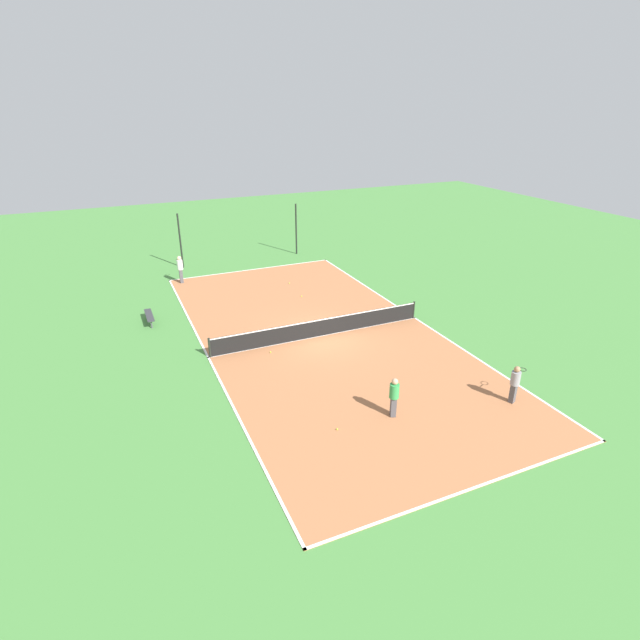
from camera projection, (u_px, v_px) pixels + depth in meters
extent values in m
plane|color=#47843D|center=(320.00, 336.00, 25.19)|extent=(80.00, 80.00, 0.00)
cube|color=#AD6B42|center=(320.00, 336.00, 25.19)|extent=(11.43, 23.66, 0.02)
cube|color=white|center=(208.00, 357.00, 23.08)|extent=(0.10, 23.66, 0.00)
cube|color=white|center=(414.00, 318.00, 27.28)|extent=(0.10, 23.66, 0.00)
cube|color=white|center=(475.00, 487.00, 15.34)|extent=(11.43, 0.10, 0.00)
cube|color=white|center=(252.00, 270.00, 35.03)|extent=(11.43, 0.10, 0.00)
cube|color=white|center=(320.00, 336.00, 25.18)|extent=(11.43, 0.10, 0.00)
cylinder|color=black|center=(210.00, 348.00, 22.93)|extent=(0.10, 0.10, 0.96)
cylinder|color=black|center=(414.00, 310.00, 27.05)|extent=(0.10, 0.10, 0.96)
cube|color=black|center=(320.00, 328.00, 25.00)|extent=(11.13, 0.03, 0.91)
cube|color=white|center=(320.00, 320.00, 24.83)|extent=(11.13, 0.04, 0.06)
cube|color=#333338|center=(149.00, 315.00, 26.58)|extent=(0.36, 1.85, 0.04)
cylinder|color=#4C4C51|center=(152.00, 324.00, 26.02)|extent=(0.08, 0.08, 0.41)
cylinder|color=#4C4C51|center=(148.00, 314.00, 27.32)|extent=(0.08, 0.08, 0.41)
cube|color=#4C4C51|center=(393.00, 407.00, 18.67)|extent=(0.28, 0.31, 0.80)
cylinder|color=green|center=(394.00, 391.00, 18.39)|extent=(0.47, 0.47, 0.56)
sphere|color=tan|center=(395.00, 382.00, 18.23)|extent=(0.24, 0.24, 0.24)
cube|color=#4C4C51|center=(181.00, 276.00, 32.35)|extent=(0.20, 0.25, 0.89)
cylinder|color=white|center=(180.00, 265.00, 32.04)|extent=(0.36, 0.36, 0.63)
sphere|color=beige|center=(179.00, 258.00, 31.86)|extent=(0.27, 0.27, 0.27)
cylinder|color=#262626|center=(179.00, 261.00, 32.24)|extent=(0.03, 0.28, 0.03)
torus|color=black|center=(178.00, 260.00, 32.48)|extent=(0.31, 0.31, 0.02)
cube|color=#4C4C51|center=(513.00, 393.00, 19.53)|extent=(0.31, 0.28, 0.79)
cylinder|color=gray|center=(516.00, 378.00, 19.25)|extent=(0.47, 0.47, 0.56)
sphere|color=#A87A56|center=(517.00, 369.00, 19.09)|extent=(0.24, 0.24, 0.24)
cylinder|color=#262626|center=(520.00, 372.00, 19.41)|extent=(0.27, 0.14, 0.03)
torus|color=black|center=(522.00, 369.00, 19.60)|extent=(0.40, 0.40, 0.02)
sphere|color=#CCE033|center=(337.00, 429.00, 17.99)|extent=(0.07, 0.07, 0.07)
sphere|color=#CCE033|center=(302.00, 296.00, 30.18)|extent=(0.07, 0.07, 0.07)
sphere|color=#CCE033|center=(271.00, 352.00, 23.49)|extent=(0.07, 0.07, 0.07)
sphere|color=#CCE033|center=(289.00, 283.00, 32.33)|extent=(0.07, 0.07, 0.07)
cylinder|color=black|center=(180.00, 241.00, 34.74)|extent=(0.12, 0.12, 3.85)
cylinder|color=black|center=(296.00, 229.00, 37.96)|extent=(0.12, 0.12, 3.85)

